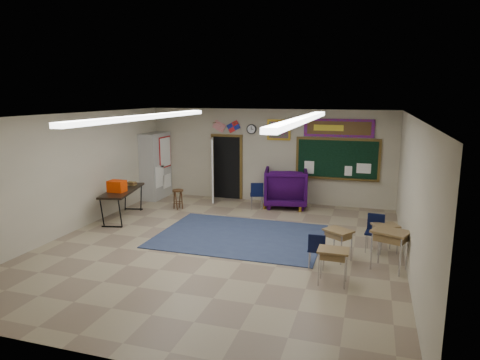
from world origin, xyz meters
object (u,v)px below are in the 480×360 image
(wingback_armchair, at_px, (286,187))
(wooden_stool, at_px, (178,199))
(student_desk_front_left, at_px, (338,243))
(student_desk_front_right, at_px, (385,237))
(folding_table, at_px, (123,203))

(wingback_armchair, distance_m, wooden_stool, 3.36)
(student_desk_front_left, bearing_deg, student_desk_front_right, 73.15)
(student_desk_front_left, relative_size, student_desk_front_right, 1.05)
(student_desk_front_left, xyz_separation_m, wooden_stool, (-5.01, 2.77, -0.06))
(wingback_armchair, distance_m, folding_table, 4.93)
(student_desk_front_left, xyz_separation_m, folding_table, (-6.07, 1.39, 0.08))
(folding_table, bearing_deg, wooden_stool, 40.01)
(student_desk_front_left, height_order, folding_table, folding_table)
(student_desk_front_right, xyz_separation_m, wooden_stool, (-5.97, 2.01, -0.05))
(student_desk_front_left, xyz_separation_m, student_desk_front_right, (0.96, 0.76, -0.01))
(wooden_stool, bearing_deg, wingback_armchair, 22.74)
(student_desk_front_right, bearing_deg, wingback_armchair, 105.59)
(wingback_armchair, relative_size, student_desk_front_left, 1.92)
(student_desk_front_left, height_order, wooden_stool, student_desk_front_left)
(student_desk_front_left, distance_m, wooden_stool, 5.72)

